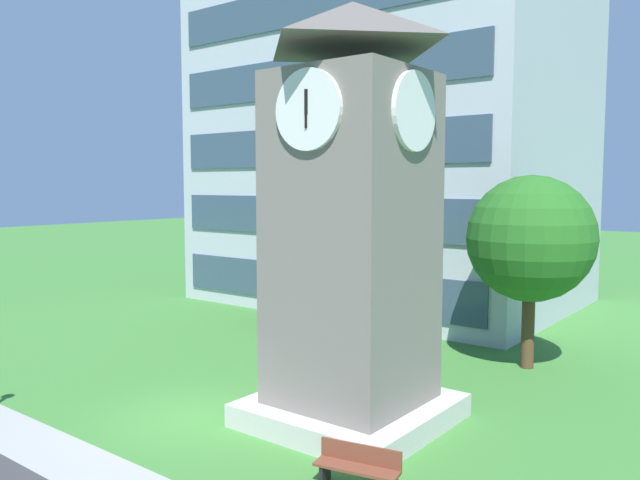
% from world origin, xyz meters
% --- Properties ---
extents(ground_plane, '(160.00, 160.00, 0.00)m').
position_xyz_m(ground_plane, '(0.00, 0.00, 0.00)').
color(ground_plane, '#3D7A33').
extents(kerb_strip, '(120.00, 1.60, 0.01)m').
position_xyz_m(kerb_strip, '(0.00, -3.55, 0.00)').
color(kerb_strip, '#9E9E99').
rests_on(kerb_strip, ground).
extents(office_building, '(18.37, 13.21, 25.60)m').
position_xyz_m(office_building, '(-5.03, 18.39, 12.80)').
color(office_building, '#B7BCC6').
rests_on(office_building, ground).
extents(clock_tower, '(4.70, 4.70, 10.84)m').
position_xyz_m(clock_tower, '(3.63, 2.35, 4.86)').
color(clock_tower, slate).
rests_on(clock_tower, ground).
extents(park_bench, '(1.86, 0.85, 0.88)m').
position_xyz_m(park_bench, '(5.88, -0.61, 0.46)').
color(park_bench, brown).
rests_on(park_bench, ground).
extents(tree_streetside, '(4.28, 4.28, 6.59)m').
position_xyz_m(tree_streetside, '(5.59, 10.08, 4.43)').
color(tree_streetside, '#513823').
rests_on(tree_streetside, ground).
extents(tree_by_building, '(3.22, 3.22, 5.92)m').
position_xyz_m(tree_by_building, '(-4.75, 9.99, 4.27)').
color(tree_by_building, '#513823').
rests_on(tree_by_building, ground).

